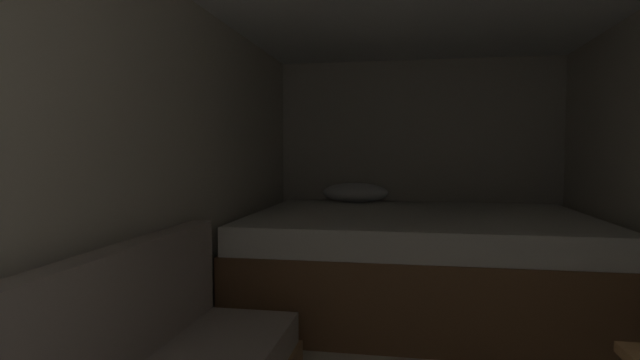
{
  "coord_description": "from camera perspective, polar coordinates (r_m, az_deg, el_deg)",
  "views": [
    {
      "loc": [
        -0.07,
        -0.26,
        1.18
      ],
      "look_at": [
        -0.6,
        2.7,
        1.02
      ],
      "focal_mm": 28.11,
      "sensor_mm": 36.0,
      "label": 1
    }
  ],
  "objects": [
    {
      "name": "wall_back",
      "position": [
        4.84,
        10.97,
        1.22
      ],
      "size": [
        2.7,
        0.05,
        2.05
      ],
      "primitive_type": "cube",
      "color": "beige",
      "rests_on": "ground"
    },
    {
      "name": "wall_left",
      "position": [
        2.62,
        -18.58,
        -0.41
      ],
      "size": [
        0.05,
        5.04,
        2.05
      ],
      "primitive_type": "cube",
      "color": "beige",
      "rests_on": "ground"
    },
    {
      "name": "bed",
      "position": [
        3.91,
        11.0,
        -8.99
      ],
      "size": [
        2.48,
        1.9,
        0.91
      ],
      "color": "brown",
      "rests_on": "ground"
    }
  ]
}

